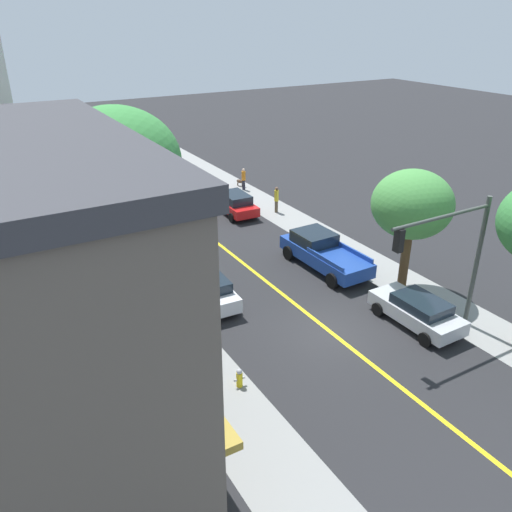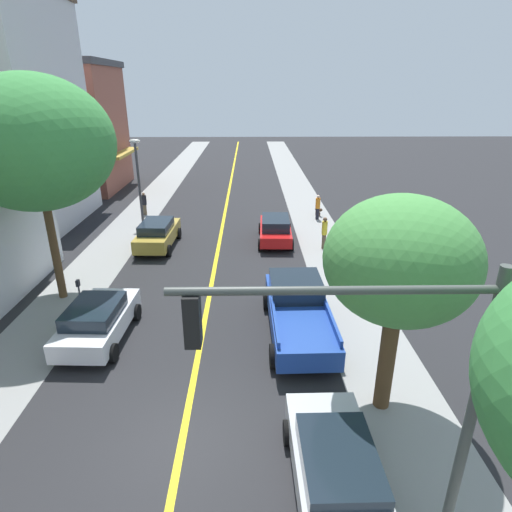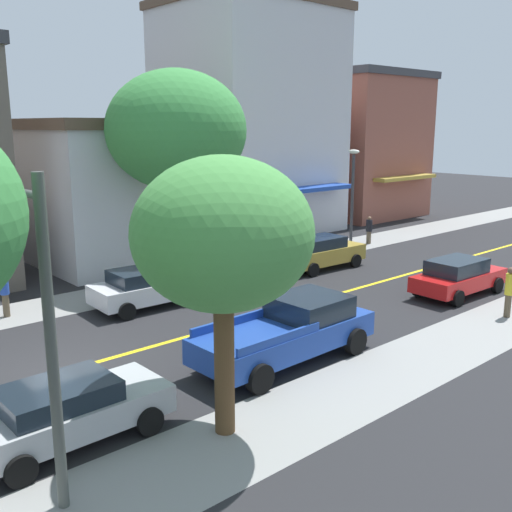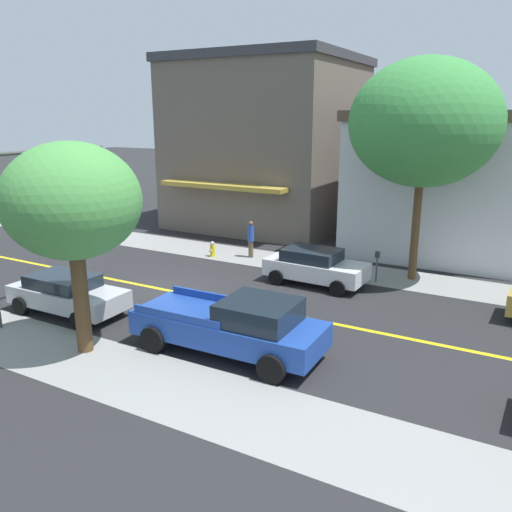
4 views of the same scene
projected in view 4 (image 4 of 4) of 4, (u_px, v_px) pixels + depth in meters
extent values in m
plane|color=#262628|center=(165.00, 290.00, 20.83)|extent=(140.00, 140.00, 0.00)
cube|color=gray|center=(242.00, 255.00, 25.94)|extent=(2.81, 126.00, 0.01)
cube|color=gray|center=(39.00, 347.00, 15.72)|extent=(2.81, 126.00, 0.01)
cube|color=yellow|center=(165.00, 290.00, 20.83)|extent=(0.20, 126.00, 0.00)
cube|color=#665B51|center=(268.00, 147.00, 32.46)|extent=(9.72, 10.09, 9.72)
cube|color=#38383D|center=(269.00, 60.00, 31.12)|extent=(10.02, 10.39, 0.50)
cube|color=#B29338|center=(222.00, 186.00, 28.40)|extent=(1.08, 7.67, 0.24)
cube|color=silver|center=(450.00, 183.00, 27.72)|extent=(11.62, 8.33, 6.50)
cube|color=brown|center=(457.00, 116.00, 26.79)|extent=(11.92, 8.63, 0.50)
cylinder|color=brown|center=(415.00, 230.00, 21.72)|extent=(0.34, 0.34, 4.25)
ellipsoid|color=#3D8E42|center=(424.00, 123.00, 20.57)|extent=(5.99, 5.99, 5.09)
cylinder|color=brown|center=(81.00, 302.00, 15.10)|extent=(0.45, 0.45, 3.07)
ellipsoid|color=#4C9947|center=(72.00, 201.00, 14.32)|extent=(3.85, 3.85, 3.27)
cylinder|color=yellow|center=(212.00, 251.00, 25.67)|extent=(0.24, 0.24, 0.59)
sphere|color=#B2B2B7|center=(212.00, 243.00, 25.58)|extent=(0.22, 0.22, 0.22)
cylinder|color=#B2B2B7|center=(214.00, 249.00, 25.81)|extent=(0.10, 0.10, 0.10)
cylinder|color=#B2B2B7|center=(211.00, 251.00, 25.52)|extent=(0.10, 0.10, 0.10)
cylinder|color=#4C4C51|center=(377.00, 270.00, 21.65)|extent=(0.07, 0.07, 1.08)
cube|color=#2D2D33|center=(378.00, 255.00, 21.47)|extent=(0.12, 0.18, 0.26)
cylinder|color=#474C47|center=(46.00, 151.00, 17.90)|extent=(5.21, 0.14, 0.14)
cube|color=black|center=(95.00, 161.00, 19.88)|extent=(0.26, 0.32, 0.90)
sphere|color=red|center=(94.00, 153.00, 19.81)|extent=(0.20, 0.20, 0.20)
sphere|color=yellow|center=(95.00, 161.00, 19.88)|extent=(0.20, 0.20, 0.20)
sphere|color=green|center=(96.00, 169.00, 19.96)|extent=(0.20, 0.20, 0.20)
cube|color=#B7BABF|center=(69.00, 296.00, 18.23)|extent=(1.85, 4.33, 0.63)
cube|color=#19232D|center=(63.00, 281.00, 18.19)|extent=(1.61, 2.35, 0.44)
cylinder|color=black|center=(118.00, 303.00, 18.43)|extent=(0.23, 0.64, 0.64)
cylinder|color=black|center=(79.00, 321.00, 16.90)|extent=(0.23, 0.64, 0.64)
cylinder|color=black|center=(61.00, 291.00, 19.73)|extent=(0.23, 0.64, 0.64)
cylinder|color=black|center=(21.00, 306.00, 18.20)|extent=(0.23, 0.64, 0.64)
cube|color=silver|center=(316.00, 269.00, 21.39)|extent=(2.03, 4.19, 0.68)
cube|color=#19232D|center=(312.00, 255.00, 21.34)|extent=(1.73, 2.29, 0.48)
cylinder|color=black|center=(355.00, 276.00, 21.56)|extent=(0.25, 0.65, 0.64)
cylinder|color=black|center=(338.00, 288.00, 20.03)|extent=(0.25, 0.65, 0.64)
cylinder|color=black|center=(297.00, 266.00, 22.93)|extent=(0.25, 0.65, 0.64)
cylinder|color=black|center=(276.00, 277.00, 21.39)|extent=(0.25, 0.65, 0.64)
cube|color=#1E429E|center=(228.00, 328.00, 15.21)|extent=(2.19, 5.78, 0.72)
cube|color=#19232D|center=(259.00, 312.00, 14.56)|extent=(1.95, 2.10, 0.65)
cube|color=#1E429E|center=(212.00, 297.00, 16.41)|extent=(0.16, 2.99, 0.24)
cube|color=#1E429E|center=(176.00, 317.00, 14.79)|extent=(0.16, 2.99, 0.24)
cylinder|color=black|center=(303.00, 339.00, 15.30)|extent=(0.30, 0.81, 0.80)
cylinder|color=black|center=(272.00, 369.00, 13.54)|extent=(0.30, 0.81, 0.80)
cylinder|color=black|center=(193.00, 316.00, 17.07)|extent=(0.30, 0.81, 0.80)
cylinder|color=black|center=(153.00, 339.00, 15.30)|extent=(0.30, 0.81, 0.80)
cylinder|color=brown|center=(251.00, 249.00, 25.49)|extent=(0.24, 0.24, 0.83)
cylinder|color=#284CB2|center=(251.00, 233.00, 25.28)|extent=(0.31, 0.31, 0.76)
sphere|color=brown|center=(251.00, 223.00, 25.15)|extent=(0.23, 0.23, 0.23)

